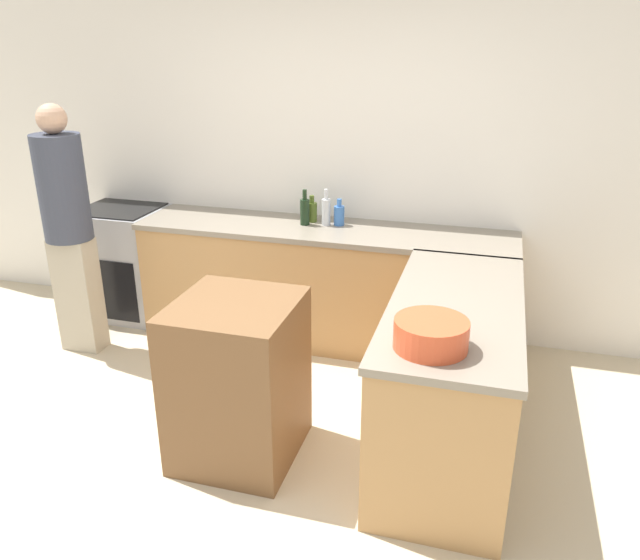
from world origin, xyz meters
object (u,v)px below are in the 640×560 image
Objects in this scene: island_table at (238,380)px; vinegar_bottle_clear at (326,211)px; olive_oil_bottle at (312,211)px; range_oven at (124,262)px; wine_bottle_dark at (305,211)px; mixing_bowl at (431,334)px; water_bottle_blue at (339,215)px; person_by_range at (68,223)px.

island_table is 1.66m from vinegar_bottle_clear.
olive_oil_bottle reaches higher than island_table.
olive_oil_bottle is at bearing 4.13° from range_oven.
olive_oil_bottle is (-0.13, 0.06, -0.03)m from vinegar_bottle_clear.
wine_bottle_dark is 0.16m from vinegar_bottle_clear.
wine_bottle_dark reaches higher than island_table.
wine_bottle_dark reaches higher than olive_oil_bottle.
olive_oil_bottle is (1.60, 0.12, 0.52)m from range_oven.
vinegar_bottle_clear reaches higher than range_oven.
mixing_bowl is 2.11m from olive_oil_bottle.
wine_bottle_dark is at bearing -105.61° from olive_oil_bottle.
mixing_bowl is 1.97m from water_bottle_blue.
wine_bottle_dark reaches higher than range_oven.
person_by_range is (-1.63, 0.84, 0.52)m from island_table.
island_table is (1.67, -1.51, 0.01)m from range_oven.
range_oven is 2.25m from island_table.
olive_oil_bottle is at bearing 26.55° from person_by_range.
wine_bottle_dark reaches higher than mixing_bowl.
island_table is at bearing -42.17° from range_oven.
mixing_bowl is at bearing -60.70° from vinegar_bottle_clear.
vinegar_bottle_clear is (0.15, 0.03, 0.00)m from wine_bottle_dark.
water_bottle_blue is 0.73× the size of vinegar_bottle_clear.
vinegar_bottle_clear reaches higher than mixing_bowl.
water_bottle_blue is (1.82, 0.08, 0.52)m from range_oven.
island_table is 4.64× the size of water_bottle_blue.
mixing_bowl is at bearing -58.51° from olive_oil_bottle.
range_oven is at bearing -175.87° from olive_oil_bottle.
wine_bottle_dark is at bearing 123.48° from mixing_bowl.
mixing_bowl is at bearing -63.44° from water_bottle_blue.
range_oven is at bearing 148.04° from mixing_bowl.
range_oven is at bearing 137.83° from island_table.
person_by_range is (0.04, -0.66, 0.53)m from range_oven.
wine_bottle_dark is 0.97× the size of vinegar_bottle_clear.
wine_bottle_dark is at bearing -168.90° from vinegar_bottle_clear.
water_bottle_blue is at bearing 84.49° from island_table.
range_oven is 2.70× the size of mixing_bowl.
water_bottle_blue is at bearing 15.94° from vinegar_bottle_clear.
range_oven is 4.60× the size of water_bottle_blue.
mixing_bowl is 1.69× the size of olive_oil_bottle.
vinegar_bottle_clear reaches higher than olive_oil_bottle.
olive_oil_bottle reaches higher than water_bottle_blue.
vinegar_bottle_clear reaches higher than water_bottle_blue.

